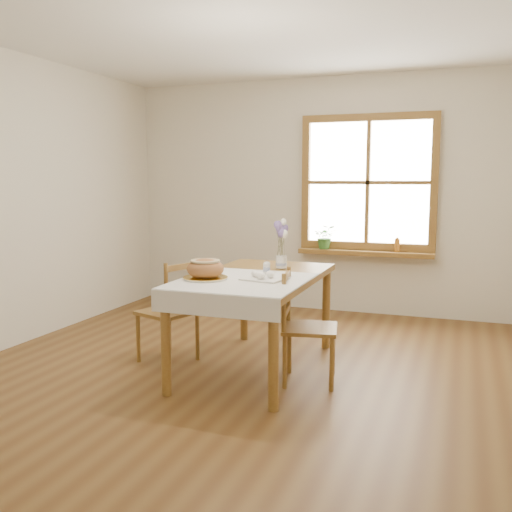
{
  "coord_description": "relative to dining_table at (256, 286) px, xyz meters",
  "views": [
    {
      "loc": [
        1.5,
        -3.79,
        1.5
      ],
      "look_at": [
        0.0,
        0.3,
        0.9
      ],
      "focal_mm": 40.0,
      "sensor_mm": 36.0,
      "label": 1
    }
  ],
  "objects": [
    {
      "name": "lavender_bouquet",
      "position": [
        0.09,
        0.36,
        0.34
      ],
      "size": [
        0.16,
        0.16,
        0.3
      ],
      "primitive_type": null,
      "color": "#6F599D",
      "rests_on": "flower_vase"
    },
    {
      "name": "pepper_shaker",
      "position": [
        0.09,
        -0.01,
        0.15
      ],
      "size": [
        0.06,
        0.06,
        0.1
      ],
      "primitive_type": "cylinder",
      "rotation": [
        0.0,
        0.0,
        0.07
      ],
      "color": "silver",
      "rests_on": "table_linen"
    },
    {
      "name": "chair_right",
      "position": [
        0.47,
        -0.14,
        -0.25
      ],
      "size": [
        0.47,
        0.46,
        0.83
      ],
      "primitive_type": null,
      "rotation": [
        0.0,
        0.0,
        1.76
      ],
      "color": "brown",
      "rests_on": "ground"
    },
    {
      "name": "bread_loaf",
      "position": [
        -0.27,
        -0.35,
        0.19
      ],
      "size": [
        0.27,
        0.27,
        0.15
      ],
      "primitive_type": "ellipsoid",
      "color": "#996636",
      "rests_on": "bread_plate"
    },
    {
      "name": "egg_napkin",
      "position": [
        0.14,
        -0.22,
        0.1
      ],
      "size": [
        0.33,
        0.3,
        0.01
      ],
      "primitive_type": "cube",
      "rotation": [
        0.0,
        0.0,
        -0.19
      ],
      "color": "silver",
      "rests_on": "table_linen"
    },
    {
      "name": "room_walls",
      "position": [
        0.0,
        -0.3,
        1.04
      ],
      "size": [
        4.6,
        5.1,
        2.65
      ],
      "color": "beige",
      "rests_on": "ground"
    },
    {
      "name": "amber_bottle",
      "position": [
        0.84,
        2.1,
        0.13
      ],
      "size": [
        0.07,
        0.07,
        0.16
      ],
      "primitive_type": "cylinder",
      "rotation": [
        0.0,
        0.0,
        0.26
      ],
      "color": "#B26B20",
      "rests_on": "window_sill"
    },
    {
      "name": "eggs",
      "position": [
        0.14,
        -0.22,
        0.13
      ],
      "size": [
        0.26,
        0.24,
        0.05
      ],
      "primitive_type": null,
      "rotation": [
        0.0,
        0.0,
        -0.19
      ],
      "color": "white",
      "rests_on": "egg_napkin"
    },
    {
      "name": "window_sill",
      "position": [
        0.5,
        2.1,
        0.03
      ],
      "size": [
        1.46,
        0.2,
        0.05
      ],
      "color": "brown",
      "rests_on": "ground"
    },
    {
      "name": "ground",
      "position": [
        0.0,
        -0.3,
        -0.66
      ],
      "size": [
        5.0,
        5.0,
        0.0
      ],
      "primitive_type": "plane",
      "color": "brown",
      "rests_on": "ground"
    },
    {
      "name": "salt_shaker",
      "position": [
        0.07,
        0.04,
        0.14
      ],
      "size": [
        0.06,
        0.06,
        0.1
      ],
      "primitive_type": "cylinder",
      "rotation": [
        0.0,
        0.0,
        0.24
      ],
      "color": "silver",
      "rests_on": "table_linen"
    },
    {
      "name": "chair_left",
      "position": [
        -0.74,
        -0.07,
        -0.24
      ],
      "size": [
        0.52,
        0.51,
        0.85
      ],
      "primitive_type": null,
      "rotation": [
        0.0,
        0.0,
        -1.9
      ],
      "color": "brown",
      "rests_on": "ground"
    },
    {
      "name": "bread_plate",
      "position": [
        -0.27,
        -0.35,
        0.1
      ],
      "size": [
        0.4,
        0.4,
        0.02
      ],
      "primitive_type": "cylinder",
      "rotation": [
        0.0,
        0.0,
        -0.32
      ],
      "color": "silver",
      "rests_on": "table_linen"
    },
    {
      "name": "table_linen",
      "position": [
        0.0,
        -0.3,
        0.09
      ],
      "size": [
        0.91,
        0.99,
        0.01
      ],
      "primitive_type": "cube",
      "color": "silver",
      "rests_on": "dining_table"
    },
    {
      "name": "potted_plant",
      "position": [
        0.05,
        2.1,
        0.15
      ],
      "size": [
        0.29,
        0.31,
        0.21
      ],
      "primitive_type": "imported",
      "rotation": [
        0.0,
        0.0,
        0.2
      ],
      "color": "#3B762F",
      "rests_on": "window_sill"
    },
    {
      "name": "dining_table",
      "position": [
        0.0,
        0.0,
        0.0
      ],
      "size": [
        0.9,
        1.6,
        0.75
      ],
      "color": "brown",
      "rests_on": "ground"
    },
    {
      "name": "flower_vase",
      "position": [
        0.09,
        0.36,
        0.14
      ],
      "size": [
        0.11,
        0.11,
        0.1
      ],
      "primitive_type": "cylinder",
      "rotation": [
        0.0,
        0.0,
        -0.25
      ],
      "color": "silver",
      "rests_on": "dining_table"
    },
    {
      "name": "window",
      "position": [
        0.5,
        2.17,
        0.79
      ],
      "size": [
        1.46,
        0.08,
        1.46
      ],
      "color": "brown",
      "rests_on": "ground"
    }
  ]
}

